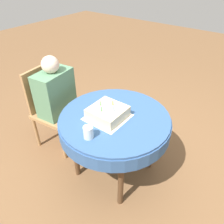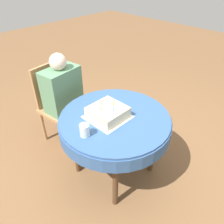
{
  "view_description": "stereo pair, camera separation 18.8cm",
  "coord_description": "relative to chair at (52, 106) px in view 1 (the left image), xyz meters",
  "views": [
    {
      "loc": [
        -1.24,
        -0.92,
        1.86
      ],
      "look_at": [
        -0.02,
        0.01,
        0.76
      ],
      "focal_mm": 35.0,
      "sensor_mm": 36.0,
      "label": 1
    },
    {
      "loc": [
        -1.12,
        -1.06,
        1.86
      ],
      "look_at": [
        -0.02,
        0.01,
        0.76
      ],
      "focal_mm": 35.0,
      "sensor_mm": 36.0,
      "label": 2
    }
  ],
  "objects": [
    {
      "name": "ground_plane",
      "position": [
        0.03,
        -0.85,
        -0.49
      ],
      "size": [
        12.0,
        12.0,
        0.0
      ],
      "primitive_type": "plane",
      "color": "brown"
    },
    {
      "name": "napkin",
      "position": [
        -0.01,
        -0.8,
        0.21
      ],
      "size": [
        0.34,
        0.34,
        0.0
      ],
      "color": "white",
      "rests_on": "dining_table"
    },
    {
      "name": "dining_table",
      "position": [
        0.03,
        -0.85,
        0.13
      ],
      "size": [
        1.0,
        1.0,
        0.71
      ],
      "color": "#335689",
      "rests_on": "ground_plane"
    },
    {
      "name": "chair",
      "position": [
        0.0,
        0.0,
        0.0
      ],
      "size": [
        0.51,
        0.51,
        0.92
      ],
      "rotation": [
        0.0,
        0.0,
        0.13
      ],
      "color": "#A37A4C",
      "rests_on": "ground_plane"
    },
    {
      "name": "person",
      "position": [
        0.01,
        -0.1,
        0.16
      ],
      "size": [
        0.43,
        0.37,
        1.09
      ],
      "rotation": [
        0.0,
        0.0,
        0.13
      ],
      "color": "beige",
      "rests_on": "ground_plane"
    },
    {
      "name": "drinking_glass",
      "position": [
        -0.31,
        -0.85,
        0.26
      ],
      "size": [
        0.08,
        0.08,
        0.1
      ],
      "color": "silver",
      "rests_on": "dining_table"
    },
    {
      "name": "birthday_cake",
      "position": [
        -0.01,
        -0.8,
        0.26
      ],
      "size": [
        0.29,
        0.29,
        0.14
      ],
      "color": "beige",
      "rests_on": "dining_table"
    }
  ]
}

